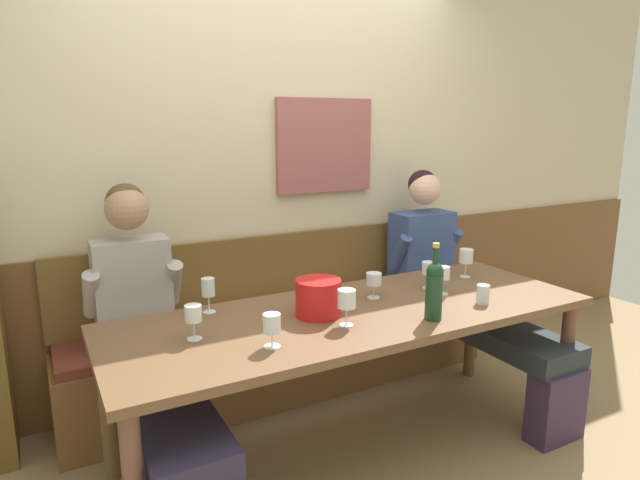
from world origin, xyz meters
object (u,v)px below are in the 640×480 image
at_px(ice_bucket, 318,298).
at_px(wine_glass_center_front, 443,274).
at_px(wine_glass_mid_left, 429,269).
at_px(person_center_right_seat, 456,283).
at_px(wine_bottle_amber_mid, 434,288).
at_px(wine_glass_center_rear, 347,300).
at_px(wine_glass_left_end, 272,325).
at_px(water_tumbler_left, 329,290).
at_px(wine_glass_mid_right, 208,288).
at_px(dining_table, 356,325).
at_px(wine_glass_by_bottle, 466,257).
at_px(water_tumbler_right, 483,294).
at_px(person_center_left_seat, 149,340).
at_px(wall_bench, 292,346).
at_px(wine_glass_right_end, 193,315).
at_px(wine_glass_near_bucket, 374,280).

distance_m(ice_bucket, wine_glass_center_front, 0.71).
bearing_deg(wine_glass_mid_left, person_center_right_seat, 29.26).
distance_m(wine_bottle_amber_mid, wine_glass_center_front, 0.38).
relative_size(ice_bucket, wine_glass_center_rear, 1.29).
bearing_deg(wine_glass_left_end, water_tumbler_left, 41.09).
bearing_deg(water_tumbler_left, ice_bucket, -129.34).
height_order(wine_glass_mid_left, wine_glass_mid_right, wine_glass_mid_right).
bearing_deg(dining_table, wine_glass_mid_right, 153.86).
bearing_deg(water_tumbler_left, wine_glass_by_bottle, -3.90).
distance_m(wine_glass_mid_right, water_tumbler_left, 0.61).
relative_size(ice_bucket, wine_bottle_amber_mid, 0.60).
distance_m(water_tumbler_right, water_tumbler_left, 0.76).
bearing_deg(wine_glass_by_bottle, water_tumbler_left, 176.10).
bearing_deg(wine_glass_by_bottle, wine_glass_left_end, -164.54).
xyz_separation_m(person_center_right_seat, wine_bottle_amber_mid, (-0.71, -0.62, 0.25)).
height_order(wine_glass_center_front, water_tumbler_right, wine_glass_center_front).
xyz_separation_m(wine_glass_left_end, water_tumbler_right, (1.11, -0.01, -0.04)).
distance_m(person_center_left_seat, water_tumbler_left, 0.89).
relative_size(dining_table, wine_bottle_amber_mid, 6.60).
bearing_deg(wall_bench, wine_glass_right_end, -137.73).
bearing_deg(ice_bucket, wine_glass_right_end, -179.44).
height_order(ice_bucket, wine_glass_right_end, ice_bucket).
height_order(wine_bottle_amber_mid, wine_glass_mid_left, wine_bottle_amber_mid).
xyz_separation_m(person_center_left_seat, wine_glass_by_bottle, (1.74, -0.16, 0.22)).
bearing_deg(water_tumbler_right, wine_glass_mid_left, 102.08).
height_order(dining_table, wine_glass_center_rear, wine_glass_center_rear).
height_order(wine_glass_by_bottle, wine_glass_mid_right, same).
bearing_deg(ice_bucket, wine_glass_near_bucket, 13.73).
relative_size(wine_bottle_amber_mid, wine_glass_center_rear, 2.15).
distance_m(wine_glass_center_front, water_tumbler_left, 0.59).
bearing_deg(water_tumbler_left, wine_glass_left_end, -138.91).
relative_size(wine_glass_mid_left, wine_glass_center_rear, 0.88).
distance_m(person_center_left_seat, wine_glass_center_rear, 0.92).
bearing_deg(wine_glass_by_bottle, wine_bottle_amber_mid, -144.03).
relative_size(wine_glass_center_front, wine_glass_left_end, 1.07).
bearing_deg(water_tumbler_left, wine_glass_right_end, -163.97).
bearing_deg(water_tumbler_left, wine_glass_center_front, -24.08).
bearing_deg(wine_glass_right_end, wall_bench, 42.27).
distance_m(wall_bench, wine_glass_near_bucket, 0.83).
height_order(wine_glass_left_end, wine_glass_by_bottle, wine_glass_by_bottle).
xyz_separation_m(wall_bench, wine_glass_center_rear, (-0.14, -0.86, 0.57)).
bearing_deg(wall_bench, wine_glass_by_bottle, -32.44).
bearing_deg(wine_glass_left_end, water_tumbler_right, -0.66).
height_order(wall_bench, wine_glass_center_rear, wall_bench).
relative_size(person_center_left_seat, wine_glass_mid_left, 9.13).
bearing_deg(wine_glass_mid_right, wine_glass_left_end, -78.75).
relative_size(person_center_right_seat, wine_glass_mid_left, 9.06).
bearing_deg(wine_glass_left_end, wine_bottle_amber_mid, -4.79).
bearing_deg(ice_bucket, wall_bench, 74.75).
distance_m(person_center_right_seat, wine_glass_mid_right, 1.59).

